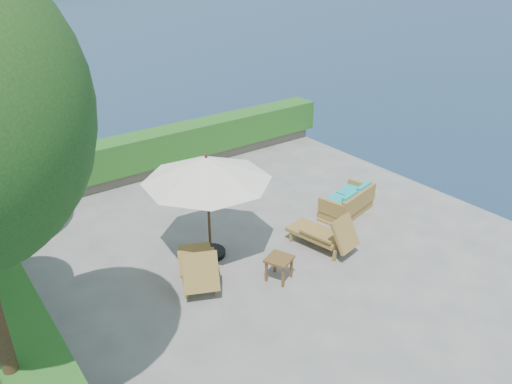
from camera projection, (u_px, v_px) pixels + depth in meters
ground at (266, 248)px, 11.92m from camera, size 12.00×12.00×0.00m
foundation at (265, 300)px, 12.60m from camera, size 12.00×12.00×3.00m
ocean at (265, 344)px, 13.24m from camera, size 600.00×600.00×0.00m
planter_wall_far at (159, 167)px, 15.87m from camera, size 12.00×0.60×0.36m
planter_wall_left at (16, 342)px, 8.84m from camera, size 0.60×12.00×0.36m
hedge_far at (157, 147)px, 15.58m from camera, size 12.40×0.90×1.00m
hedge_left at (8, 312)px, 8.55m from camera, size 0.90×12.40×1.00m
patio_umbrella at (207, 170)px, 10.71m from camera, size 3.57×3.57×2.57m
lounge_left at (198, 266)px, 10.53m from camera, size 1.39×1.90×1.02m
lounge_right at (325, 234)px, 11.74m from camera, size 1.02×1.79×0.97m
side_table at (279, 262)px, 10.62m from camera, size 0.68×0.68×0.55m
wicker_loveseat at (348, 203)px, 13.36m from camera, size 1.75×1.17×0.79m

